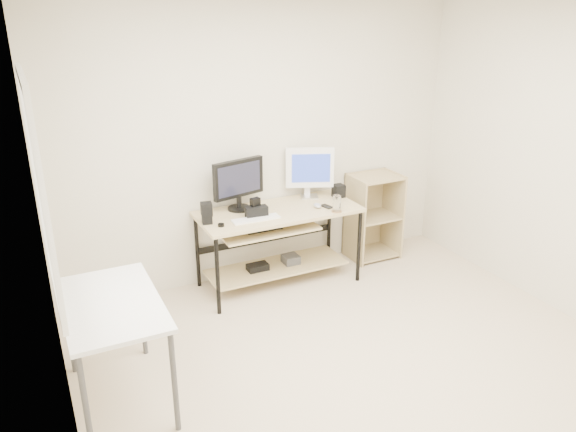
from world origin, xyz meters
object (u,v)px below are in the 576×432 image
at_px(side_table, 112,313).
at_px(black_monitor, 239,182).
at_px(desk, 276,232).
at_px(shelf_unit, 371,215).
at_px(audio_controller, 255,207).
at_px(white_imac, 310,169).

height_order(side_table, black_monitor, black_monitor).
bearing_deg(desk, shelf_unit, 7.77).
relative_size(side_table, audio_controller, 5.90).
distance_m(white_imac, audio_controller, 0.75).
distance_m(side_table, white_imac, 2.48).
relative_size(shelf_unit, black_monitor, 1.76).
relative_size(desk, shelf_unit, 1.67).
xyz_separation_m(desk, side_table, (-1.65, -1.06, 0.13)).
relative_size(desk, side_table, 1.50).
distance_m(black_monitor, white_imac, 0.74).
distance_m(shelf_unit, audio_controller, 1.47).
bearing_deg(side_table, desk, 32.65).
bearing_deg(white_imac, side_table, -127.30).
bearing_deg(white_imac, desk, -134.92).
bearing_deg(side_table, white_imac, 30.75).
relative_size(black_monitor, audio_controller, 3.02).
bearing_deg(desk, side_table, -147.35).
bearing_deg(black_monitor, shelf_unit, -13.76).
bearing_deg(audio_controller, white_imac, 8.23).
distance_m(shelf_unit, white_imac, 0.93).
bearing_deg(side_table, black_monitor, 42.12).
relative_size(shelf_unit, white_imac, 1.81).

